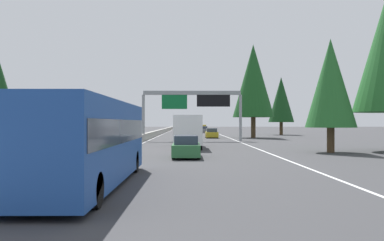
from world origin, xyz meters
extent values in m
plane|color=#38383A|center=(60.00, 0.00, 0.00)|extent=(320.00, 320.00, 0.00)
cube|color=#9E9B93|center=(80.00, 0.30, 0.45)|extent=(180.00, 0.56, 0.90)
cube|color=silver|center=(70.00, -11.52, 0.01)|extent=(160.00, 0.16, 0.01)
cube|color=silver|center=(70.00, -0.25, 0.01)|extent=(160.00, 0.16, 0.01)
cylinder|color=gray|center=(47.43, 0.30, 2.92)|extent=(0.36, 0.36, 5.84)
cylinder|color=gray|center=(47.43, -12.02, 2.92)|extent=(0.36, 0.36, 5.84)
cube|color=gray|center=(47.43, -5.86, 6.09)|extent=(0.50, 12.32, 0.50)
cube|color=#0C602D|center=(47.28, -3.64, 4.99)|extent=(0.12, 3.20, 1.90)
cube|color=black|center=(47.28, -8.57, 5.09)|extent=(0.16, 4.20, 1.50)
cube|color=#1E4793|center=(10.62, -1.82, 1.65)|extent=(11.50, 2.50, 2.90)
cube|color=#2D3847|center=(10.62, -1.82, 2.01)|extent=(11.04, 2.55, 0.84)
cylinder|color=black|center=(14.64, -0.72, 0.50)|extent=(1.00, 0.30, 1.00)
cylinder|color=black|center=(14.64, -2.92, 0.50)|extent=(1.00, 0.30, 1.00)
cylinder|color=black|center=(6.59, -0.72, 0.50)|extent=(1.00, 0.30, 1.00)
cylinder|color=black|center=(6.59, -2.92, 0.50)|extent=(1.00, 0.30, 1.00)
cube|color=#2D6B38|center=(22.79, -5.29, 0.53)|extent=(4.40, 1.80, 0.76)
cube|color=#2D3847|center=(22.57, -5.29, 1.19)|extent=(2.46, 1.51, 0.56)
cylinder|color=black|center=(24.20, -4.50, 0.32)|extent=(0.64, 0.22, 0.64)
cylinder|color=black|center=(24.20, -6.08, 0.32)|extent=(0.64, 0.22, 0.64)
cylinder|color=black|center=(21.38, -4.50, 0.32)|extent=(0.64, 0.22, 0.64)
cylinder|color=black|center=(21.38, -6.08, 0.32)|extent=(0.64, 0.22, 0.64)
cube|color=#AD931E|center=(57.29, -8.89, 0.53)|extent=(4.40, 1.80, 0.76)
cube|color=#2D3847|center=(57.07, -8.89, 1.19)|extent=(2.46, 1.51, 0.56)
cylinder|color=black|center=(58.70, -8.10, 0.32)|extent=(0.64, 0.22, 0.64)
cylinder|color=black|center=(58.70, -9.68, 0.32)|extent=(0.64, 0.22, 0.64)
cylinder|color=black|center=(55.89, -8.10, 0.32)|extent=(0.64, 0.22, 0.64)
cylinder|color=black|center=(55.89, -9.68, 0.32)|extent=(0.64, 0.22, 0.64)
cube|color=#AD931E|center=(109.94, -9.21, 0.97)|extent=(5.00, 1.95, 1.44)
cube|color=#2D3847|center=(107.64, -9.21, 1.22)|extent=(0.08, 1.48, 0.56)
cylinder|color=black|center=(111.64, -8.35, 0.35)|extent=(0.70, 0.24, 0.70)
cylinder|color=black|center=(111.64, -10.06, 0.35)|extent=(0.70, 0.24, 0.70)
cylinder|color=black|center=(108.24, -8.35, 0.35)|extent=(0.70, 0.24, 0.70)
cylinder|color=black|center=(108.24, -10.06, 0.35)|extent=(0.70, 0.24, 0.70)
cube|color=slate|center=(88.88, -8.85, 0.53)|extent=(4.40, 1.80, 0.76)
cube|color=#2D3847|center=(88.66, -8.85, 1.19)|extent=(2.46, 1.51, 0.56)
cylinder|color=black|center=(90.29, -8.06, 0.32)|extent=(0.64, 0.22, 0.64)
cylinder|color=black|center=(90.29, -9.64, 0.32)|extent=(0.64, 0.22, 0.64)
cylinder|color=black|center=(87.47, -8.06, 0.32)|extent=(0.64, 0.22, 0.64)
cylinder|color=black|center=(87.47, -9.64, 0.32)|extent=(0.64, 0.22, 0.64)
cube|color=#AD931E|center=(123.71, -5.34, 0.61)|extent=(5.60, 2.00, 0.70)
cube|color=#AD931E|center=(124.72, -5.34, 1.41)|extent=(2.24, 1.84, 0.90)
cube|color=#2D3847|center=(124.72, -5.34, 1.50)|extent=(2.02, 1.92, 0.41)
cylinder|color=black|center=(125.56, -4.48, 0.40)|extent=(0.80, 0.28, 0.80)
cylinder|color=black|center=(125.56, -6.20, 0.40)|extent=(0.80, 0.28, 0.80)
cylinder|color=black|center=(121.86, -4.48, 0.40)|extent=(0.80, 0.28, 0.80)
cylinder|color=black|center=(121.86, -6.20, 0.40)|extent=(0.80, 0.28, 0.80)
cube|color=white|center=(31.73, -5.38, 1.70)|extent=(6.12, 2.40, 2.50)
cube|color=black|center=(35.98, -5.38, 1.40)|extent=(2.38, 2.30, 1.90)
cylinder|color=black|center=(35.81, -4.32, 0.45)|extent=(0.90, 0.28, 0.90)
cylinder|color=black|center=(35.81, -6.44, 0.45)|extent=(0.90, 0.28, 0.90)
cylinder|color=black|center=(30.03, -4.32, 0.45)|extent=(0.90, 0.28, 0.90)
cylinder|color=black|center=(30.03, -6.44, 0.45)|extent=(0.90, 0.28, 0.90)
cube|color=#AD931E|center=(74.11, 6.30, 0.53)|extent=(4.40, 1.80, 0.76)
cube|color=#2D3847|center=(73.89, 6.30, 1.19)|extent=(2.46, 1.51, 0.56)
cylinder|color=black|center=(75.52, 7.09, 0.32)|extent=(0.64, 0.22, 0.64)
cylinder|color=black|center=(75.52, 5.51, 0.32)|extent=(0.64, 0.22, 0.64)
cylinder|color=black|center=(72.70, 7.09, 0.32)|extent=(0.64, 0.22, 0.64)
cylinder|color=black|center=(72.70, 5.51, 0.32)|extent=(0.64, 0.22, 0.64)
cube|color=white|center=(81.96, 6.39, 0.61)|extent=(5.60, 2.00, 0.70)
cube|color=white|center=(82.96, 6.39, 1.41)|extent=(2.24, 1.84, 0.90)
cube|color=#2D3847|center=(82.96, 6.39, 1.50)|extent=(2.02, 1.92, 0.41)
cylinder|color=black|center=(83.80, 7.25, 0.40)|extent=(0.80, 0.28, 0.80)
cylinder|color=black|center=(83.80, 5.53, 0.40)|extent=(0.80, 0.28, 0.80)
cylinder|color=black|center=(80.11, 7.25, 0.40)|extent=(0.80, 0.28, 0.80)
cylinder|color=black|center=(80.11, 5.53, 0.40)|extent=(0.80, 0.28, 0.80)
cylinder|color=#4C3823|center=(27.20, -16.47, 0.97)|extent=(0.57, 0.57, 1.95)
cone|color=#236028|center=(27.20, -16.47, 5.40)|extent=(3.90, 3.90, 6.91)
cylinder|color=#4C3823|center=(58.07, -15.32, 1.57)|extent=(0.70, 0.70, 3.15)
cone|color=#194C1E|center=(58.07, -15.32, 8.72)|extent=(6.29, 6.29, 11.15)
cylinder|color=#4C3823|center=(72.62, -22.88, 1.20)|extent=(0.62, 0.62, 2.40)
cone|color=#143D19|center=(72.62, -22.88, 6.65)|extent=(4.80, 4.80, 8.50)
camera|label=1|loc=(-4.51, -5.46, 2.33)|focal=38.40mm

